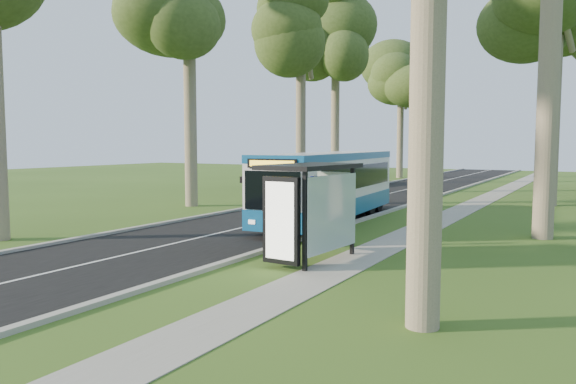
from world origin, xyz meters
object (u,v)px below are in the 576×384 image
Objects in this scene: bus at (330,186)px; car_silver at (366,177)px; bus_stop_sign at (314,202)px; car_white at (362,176)px; litter_bin at (325,230)px; bus_shelter at (308,194)px.

bus is 2.82× the size of car_silver.
car_white is (-9.02, 26.43, -0.71)m from bus_stop_sign.
bus is 22.62m from car_silver.
car_silver is at bearing 108.87° from litter_bin.
bus_shelter is (0.98, -2.38, 0.51)m from bus_stop_sign.
car_silver is at bearing 127.63° from bus_stop_sign.
car_white is (-10.00, 28.81, -1.22)m from bus_shelter.
car_white is at bearing 103.53° from bus.
bus_shelter is at bearing -74.70° from litter_bin.
bus is at bearing 115.21° from bus_shelter.
car_white is at bearing 109.53° from litter_bin.
bus_stop_sign is at bearing -54.71° from car_silver.
car_white reaches higher than car_silver.
car_silver is (-9.24, 27.02, 0.15)m from litter_bin.
litter_bin is 0.25× the size of car_silver.
bus_stop_sign reaches higher than car_white.
bus_shelter is 3.28× the size of litter_bin.
litter_bin is at bearing -54.05° from car_silver.
car_white is at bearing 128.27° from bus_stop_sign.
bus_stop_sign is at bearing -74.17° from bus.
car_white is 1.15× the size of car_silver.
litter_bin is (-0.75, 2.74, -1.50)m from bus_shelter.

